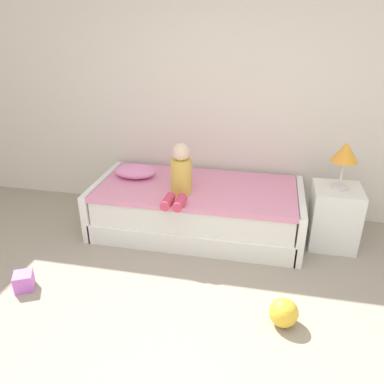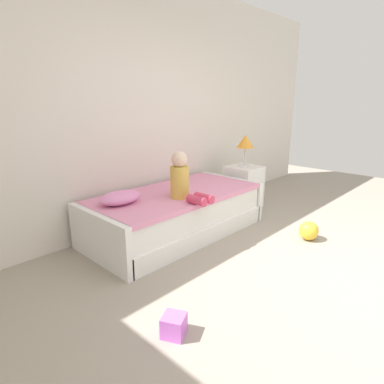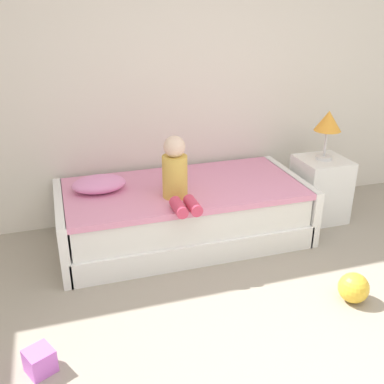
# 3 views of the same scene
# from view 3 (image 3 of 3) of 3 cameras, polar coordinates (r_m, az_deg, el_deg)

# --- Properties ---
(wall_rear) EXTENTS (7.20, 0.10, 2.90)m
(wall_rear) POSITION_cam_3_polar(r_m,az_deg,el_deg) (4.15, -1.24, 16.39)
(wall_rear) COLOR silver
(wall_rear) RESTS_ON ground
(bed) EXTENTS (2.11, 1.00, 0.50)m
(bed) POSITION_cam_3_polar(r_m,az_deg,el_deg) (3.89, -1.09, -2.69)
(bed) COLOR white
(bed) RESTS_ON ground
(nightstand) EXTENTS (0.44, 0.44, 0.60)m
(nightstand) POSITION_cam_3_polar(r_m,az_deg,el_deg) (4.41, 15.97, 0.38)
(nightstand) COLOR white
(nightstand) RESTS_ON ground
(table_lamp) EXTENTS (0.24, 0.24, 0.45)m
(table_lamp) POSITION_cam_3_polar(r_m,az_deg,el_deg) (4.21, 16.93, 8.37)
(table_lamp) COLOR silver
(table_lamp) RESTS_ON nightstand
(child_figure) EXTENTS (0.20, 0.51, 0.50)m
(child_figure) POSITION_cam_3_polar(r_m,az_deg,el_deg) (3.48, -1.99, 2.24)
(child_figure) COLOR gold
(child_figure) RESTS_ON bed
(pillow) EXTENTS (0.44, 0.30, 0.13)m
(pillow) POSITION_cam_3_polar(r_m,az_deg,el_deg) (3.74, -11.75, 1.00)
(pillow) COLOR #EA8CC6
(pillow) RESTS_ON bed
(toy_ball) EXTENTS (0.21, 0.21, 0.21)m
(toy_ball) POSITION_cam_3_polar(r_m,az_deg,el_deg) (3.39, 19.88, -11.39)
(toy_ball) COLOR yellow
(toy_ball) RESTS_ON ground
(toy_block) EXTENTS (0.20, 0.20, 0.15)m
(toy_block) POSITION_cam_3_polar(r_m,az_deg,el_deg) (2.85, -18.81, -19.69)
(toy_block) COLOR #CC66D8
(toy_block) RESTS_ON ground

